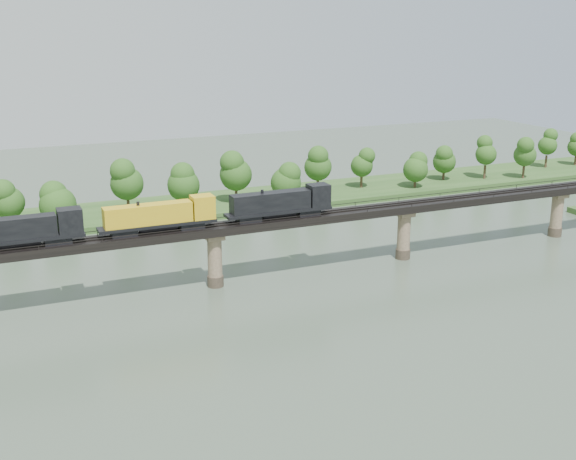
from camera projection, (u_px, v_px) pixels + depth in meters
name	position (u px, v px, depth m)	size (l,w,h in m)	color
ground	(279.00, 353.00, 105.48)	(400.00, 400.00, 0.00)	#374637
far_bank	(147.00, 211.00, 180.08)	(300.00, 24.00, 1.60)	#28471C
bridge	(215.00, 258.00, 130.36)	(236.00, 30.00, 11.50)	#473A2D
bridge_superstructure	(214.00, 224.00, 128.59)	(220.00, 4.90, 0.75)	black
far_treeline	(115.00, 187.00, 170.75)	(289.06, 17.54, 13.60)	#382619
freight_train	(114.00, 221.00, 121.24)	(82.97, 3.23, 5.71)	black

